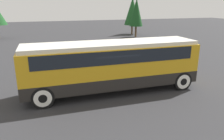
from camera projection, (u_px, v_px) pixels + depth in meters
ground_plane at (112, 91)px, 13.47m from camera, size 120.00×120.00×0.00m
tour_bus at (114, 62)px, 12.96m from camera, size 10.36×2.51×3.05m
parked_car_near at (107, 52)px, 21.44m from camera, size 4.57×1.93×1.28m
parked_car_mid at (75, 60)px, 18.14m from camera, size 4.40×1.82×1.40m
tree_left at (136, 12)px, 34.45m from camera, size 2.11×2.11×6.03m
tree_center at (132, 11)px, 37.78m from camera, size 2.76×2.76×6.23m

